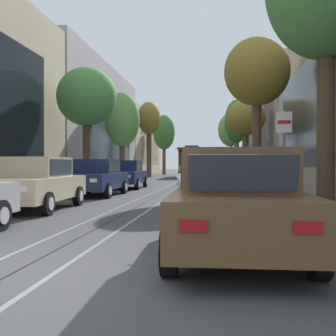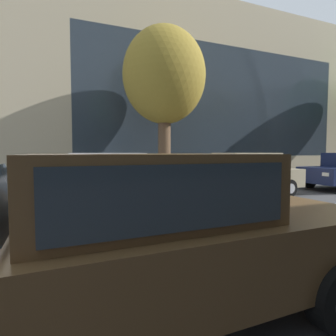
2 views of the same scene
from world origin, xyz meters
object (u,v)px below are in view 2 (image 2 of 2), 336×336
(street_tree_kerb_left_near, at_px, (164,77))
(motorcycle_with_rider, at_px, (154,229))
(parked_car_silver_near_left, at_px, (103,180))
(parked_car_beige_second_left, at_px, (244,174))
(parked_car_brown_near_right, at_px, (157,234))

(street_tree_kerb_left_near, bearing_deg, motorcycle_with_rider, -21.84)
(parked_car_silver_near_left, distance_m, street_tree_kerb_left_near, 4.97)
(parked_car_silver_near_left, xyz_separation_m, street_tree_kerb_left_near, (-1.93, 2.68, 3.72))
(parked_car_silver_near_left, height_order, motorcycle_with_rider, parked_car_silver_near_left)
(parked_car_beige_second_left, bearing_deg, parked_car_silver_near_left, -88.89)
(parked_car_beige_second_left, relative_size, street_tree_kerb_left_near, 0.68)
(parked_car_brown_near_right, relative_size, motorcycle_with_rider, 2.21)
(street_tree_kerb_left_near, distance_m, motorcycle_with_rider, 8.30)
(parked_car_brown_near_right, height_order, motorcycle_with_rider, parked_car_brown_near_right)
(parked_car_brown_near_right, xyz_separation_m, motorcycle_with_rider, (-0.68, 0.20, -0.15))
(parked_car_silver_near_left, bearing_deg, parked_car_brown_near_right, -2.60)
(parked_car_brown_near_right, bearing_deg, parked_car_silver_near_left, 177.40)
(parked_car_beige_second_left, relative_size, parked_car_brown_near_right, 1.00)
(street_tree_kerb_left_near, bearing_deg, parked_car_silver_near_left, -54.20)
(parked_car_silver_near_left, bearing_deg, street_tree_kerb_left_near, 125.80)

